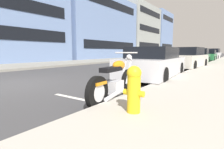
% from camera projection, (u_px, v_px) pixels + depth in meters
% --- Properties ---
extents(ground_plane, '(260.00, 260.00, 0.00)m').
position_uv_depth(ground_plane, '(10.00, 84.00, 6.24)').
color(ground_plane, '#3D3D3F').
extents(sidewalk_far_curb, '(120.00, 5.00, 0.14)m').
position_uv_depth(sidewalk_far_curb, '(92.00, 61.00, 19.79)').
color(sidewalk_far_curb, gray).
rests_on(sidewalk_far_curb, ground).
extents(parking_stall_stripe, '(0.12, 2.20, 0.01)m').
position_uv_depth(parking_stall_stripe, '(86.00, 100.00, 4.20)').
color(parking_stall_stripe, silver).
rests_on(parking_stall_stripe, ground).
extents(parked_motorcycle, '(2.16, 0.62, 1.13)m').
position_uv_depth(parked_motorcycle, '(116.00, 82.00, 4.19)').
color(parked_motorcycle, black).
rests_on(parked_motorcycle, ground).
extents(parked_car_second_in_row, '(4.62, 2.08, 1.32)m').
position_uv_depth(parked_car_second_in_row, '(154.00, 63.00, 7.70)').
color(parked_car_second_in_row, silver).
rests_on(parked_car_second_in_row, ground).
extents(parked_car_behind_motorcycle, '(4.57, 2.07, 1.42)m').
position_uv_depth(parked_car_behind_motorcycle, '(187.00, 58.00, 12.18)').
color(parked_car_behind_motorcycle, beige).
rests_on(parked_car_behind_motorcycle, ground).
extents(parked_car_at_intersection, '(4.12, 2.01, 1.43)m').
position_uv_depth(parked_car_at_intersection, '(198.00, 56.00, 17.16)').
color(parked_car_at_intersection, '#236638').
rests_on(parked_car_at_intersection, ground).
extents(parked_car_mid_block, '(4.54, 1.99, 1.33)m').
position_uv_depth(parked_car_mid_block, '(207.00, 56.00, 21.86)').
color(parked_car_mid_block, '#236638').
rests_on(parked_car_mid_block, ground).
extents(parked_car_across_street, '(4.49, 1.99, 1.55)m').
position_uv_depth(parked_car_across_street, '(213.00, 54.00, 26.42)').
color(parked_car_across_street, silver).
rests_on(parked_car_across_street, ground).
extents(crossing_truck, '(2.28, 5.40, 1.82)m').
position_uv_depth(crossing_truck, '(200.00, 53.00, 32.22)').
color(crossing_truck, '#4C5156').
rests_on(crossing_truck, ground).
extents(car_opposite_curb, '(4.56, 2.03, 1.42)m').
position_uv_depth(car_opposite_curb, '(145.00, 55.00, 23.46)').
color(car_opposite_curb, '#4C515B').
rests_on(car_opposite_curb, ground).
extents(fire_hydrant, '(0.24, 0.36, 0.78)m').
position_uv_depth(fire_hydrant, '(134.00, 88.00, 2.93)').
color(fire_hydrant, gold).
rests_on(fire_hydrant, sidewalk_near_curb).
extents(townhouse_near_left, '(15.00, 11.72, 9.46)m').
position_uv_depth(townhouse_near_left, '(84.00, 30.00, 29.83)').
color(townhouse_near_left, '#6B84B2').
rests_on(townhouse_near_left, ground).
extents(townhouse_far_uphill, '(12.26, 10.89, 10.92)m').
position_uv_depth(townhouse_far_uphill, '(128.00, 32.00, 40.95)').
color(townhouse_far_uphill, '#939993').
rests_on(townhouse_far_uphill, ground).
extents(townhouse_mid_block, '(9.42, 9.60, 11.47)m').
position_uv_depth(townhouse_mid_block, '(151.00, 35.00, 49.90)').
color(townhouse_mid_block, '#6B84B2').
rests_on(townhouse_mid_block, ground).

